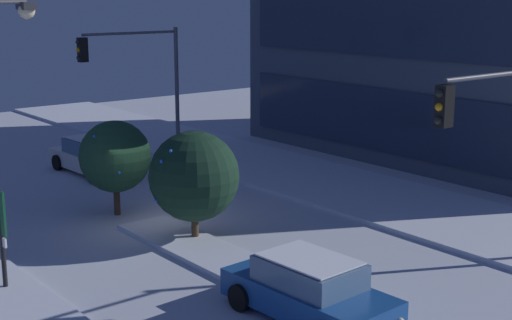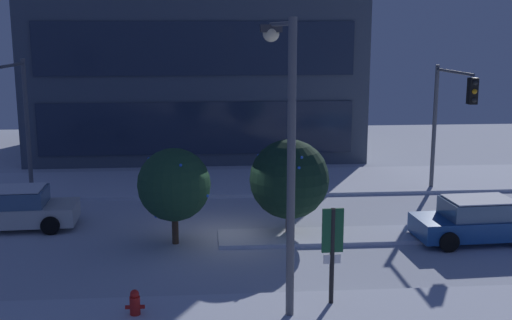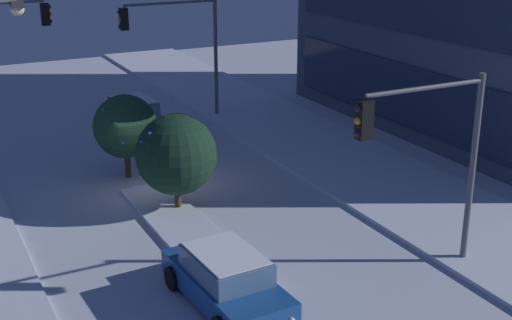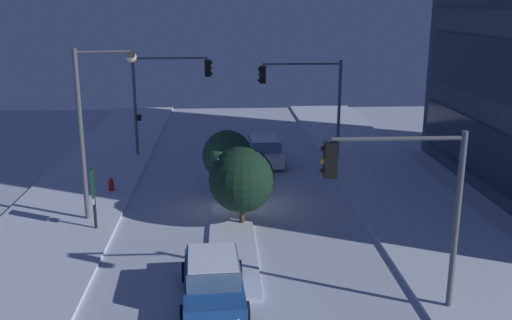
{
  "view_description": "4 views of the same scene",
  "coord_description": "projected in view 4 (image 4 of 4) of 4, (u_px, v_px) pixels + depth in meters",
  "views": [
    {
      "loc": [
        20.53,
        -12.19,
        7.44
      ],
      "look_at": [
        2.76,
        2.04,
        2.31
      ],
      "focal_mm": 52.45,
      "sensor_mm": 36.0,
      "label": 1
    },
    {
      "loc": [
        -0.49,
        -21.22,
        7.0
      ],
      "look_at": [
        1.22,
        0.23,
        2.67
      ],
      "focal_mm": 44.75,
      "sensor_mm": 36.0,
      "label": 2
    },
    {
      "loc": [
        23.17,
        -7.7,
        9.57
      ],
      "look_at": [
        4.54,
        1.85,
        2.21
      ],
      "focal_mm": 48.96,
      "sensor_mm": 36.0,
      "label": 3
    },
    {
      "loc": [
        25.0,
        -0.7,
        9.02
      ],
      "look_at": [
        2.26,
        0.58,
        2.83
      ],
      "focal_mm": 40.23,
      "sensor_mm": 36.0,
      "label": 4
    }
  ],
  "objects": [
    {
      "name": "traffic_light_corner_near_left",
      "position": [
        165.0,
        87.0,
        34.29
      ],
      "size": [
        0.32,
        4.79,
        6.15
      ],
      "rotation": [
        0.0,
        0.0,
        1.57
      ],
      "color": "#565960",
      "rests_on": "ground"
    },
    {
      "name": "curb_strip_near",
      "position": [
        68.0,
        208.0,
        26.05
      ],
      "size": [
        52.0,
        5.2,
        0.14
      ],
      "primitive_type": "cube",
      "color": "silver",
      "rests_on": "ground"
    },
    {
      "name": "traffic_light_corner_far_right",
      "position": [
        402.0,
        189.0,
        16.42
      ],
      "size": [
        0.32,
        4.18,
        5.59
      ],
      "rotation": [
        0.0,
        0.0,
        -1.57
      ],
      "color": "#565960",
      "rests_on": "ground"
    },
    {
      "name": "car_near",
      "position": [
        213.0,
        280.0,
        17.89
      ],
      "size": [
        4.47,
        2.18,
        1.49
      ],
      "rotation": [
        0.0,
        0.0,
        0.05
      ],
      "color": "#19478C",
      "rests_on": "ground"
    },
    {
      "name": "car_far",
      "position": [
        264.0,
        151.0,
        33.67
      ],
      "size": [
        4.78,
        2.25,
        1.49
      ],
      "rotation": [
        0.0,
        0.0,
        3.19
      ],
      "color": "silver",
      "rests_on": "ground"
    },
    {
      "name": "parking_info_sign",
      "position": [
        93.0,
        192.0,
        23.16
      ],
      "size": [
        0.55,
        0.12,
        2.66
      ],
      "rotation": [
        0.0,
        0.0,
        1.63
      ],
      "color": "black",
      "rests_on": "ground"
    },
    {
      "name": "street_lamp_arched",
      "position": [
        96.0,
        111.0,
        23.54
      ],
      "size": [
        0.65,
        2.51,
        7.34
      ],
      "rotation": [
        0.0,
        0.0,
        1.69
      ],
      "color": "#565960",
      "rests_on": "ground"
    },
    {
      "name": "ground",
      "position": [
        241.0,
        206.0,
        26.49
      ],
      "size": [
        52.0,
        52.0,
        0.0
      ],
      "primitive_type": "plane",
      "color": "silver"
    },
    {
      "name": "curb_strip_far",
      "position": [
        408.0,
        202.0,
        26.9
      ],
      "size": [
        52.0,
        5.2,
        0.14
      ],
      "primitive_type": "cube",
      "color": "silver",
      "rests_on": "ground"
    },
    {
      "name": "decorated_tree_median",
      "position": [
        228.0,
        155.0,
        27.44
      ],
      "size": [
        2.43,
        2.43,
        3.25
      ],
      "color": "#473323",
      "rests_on": "ground"
    },
    {
      "name": "decorated_tree_left_of_median",
      "position": [
        242.0,
        180.0,
        23.69
      ],
      "size": [
        2.75,
        2.75,
        3.4
      ],
      "color": "#473323",
      "rests_on": "ground"
    },
    {
      "name": "fire_hydrant",
      "position": [
        111.0,
        186.0,
        28.27
      ],
      "size": [
        0.48,
        0.26,
        0.79
      ],
      "color": "red",
      "rests_on": "ground"
    },
    {
      "name": "median_strip",
      "position": [
        232.0,
        243.0,
        22.23
      ],
      "size": [
        9.0,
        1.8,
        0.14
      ],
      "primitive_type": "cube",
      "color": "silver",
      "rests_on": "ground"
    },
    {
      "name": "traffic_light_corner_far_left",
      "position": [
        306.0,
        91.0,
        33.31
      ],
      "size": [
        0.32,
        4.9,
        5.92
      ],
      "rotation": [
        0.0,
        0.0,
        -1.57
      ],
      "color": "#565960",
      "rests_on": "ground"
    }
  ]
}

